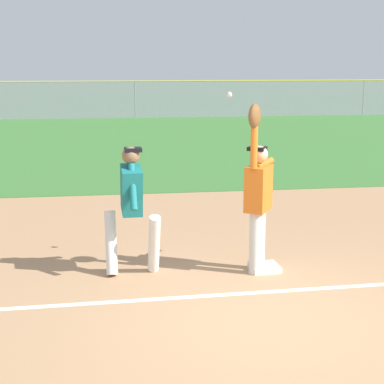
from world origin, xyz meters
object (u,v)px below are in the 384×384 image
(baseball, at_px, (229,95))
(parked_car_blue, at_px, (170,101))
(first_base, at_px, (264,267))
(fielder, at_px, (258,191))
(parked_car_silver, at_px, (276,101))
(parked_car_red, at_px, (60,103))
(runner, at_px, (132,201))

(baseball, relative_size, parked_car_blue, 0.02)
(first_base, xyz_separation_m, fielder, (-0.13, -0.04, 1.08))
(first_base, bearing_deg, baseball, 142.66)
(baseball, relative_size, parked_car_silver, 0.02)
(fielder, distance_m, parked_car_red, 27.00)
(runner, relative_size, parked_car_silver, 0.39)
(parked_car_red, height_order, parked_car_silver, same)
(first_base, bearing_deg, runner, 176.10)
(fielder, xyz_separation_m, baseball, (-0.32, 0.38, 1.24))
(fielder, relative_size, parked_car_red, 0.50)
(parked_car_red, relative_size, parked_car_blue, 1.04)
(runner, relative_size, parked_car_blue, 0.39)
(fielder, xyz_separation_m, parked_car_red, (-4.26, 26.66, -0.45))
(runner, height_order, parked_car_red, runner)
(fielder, distance_m, baseball, 1.34)
(first_base, relative_size, baseball, 5.14)
(runner, bearing_deg, parked_car_silver, 68.35)
(runner, xyz_separation_m, parked_car_blue, (3.43, 26.67, -0.32))
(parked_car_red, bearing_deg, baseball, -75.22)
(baseball, relative_size, parked_car_red, 0.02)
(runner, bearing_deg, baseball, 7.58)
(parked_car_red, bearing_deg, runner, -78.13)
(parked_car_red, distance_m, parked_car_silver, 12.07)
(fielder, xyz_separation_m, parked_car_blue, (1.78, 26.83, -0.45))
(parked_car_red, bearing_deg, parked_car_silver, 4.93)
(runner, height_order, parked_car_silver, runner)
(fielder, height_order, baseball, baseball)
(parked_car_silver, bearing_deg, parked_car_blue, 174.53)
(parked_car_blue, bearing_deg, parked_car_red, -178.95)
(first_base, xyz_separation_m, runner, (-1.78, 0.12, 0.96))
(first_base, height_order, parked_car_red, parked_car_red)
(first_base, relative_size, fielder, 0.17)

